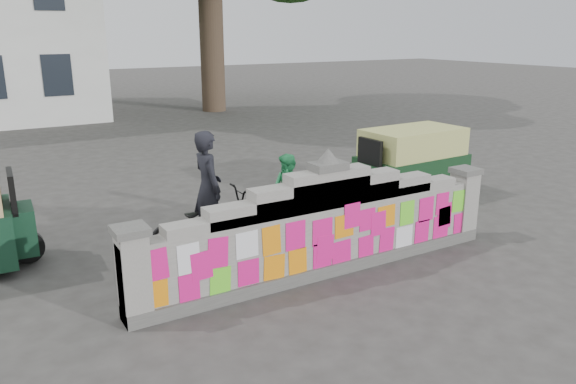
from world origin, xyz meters
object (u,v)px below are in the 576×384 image
at_px(rickshaw_right, 410,162).
at_px(cyclist_rider, 209,202).
at_px(cyclist_bike, 210,224).
at_px(pedestrian, 288,193).

bearing_deg(rickshaw_right, cyclist_rider, 7.41).
distance_m(cyclist_rider, rickshaw_right, 5.37).
height_order(cyclist_bike, rickshaw_right, rickshaw_right).
xyz_separation_m(cyclist_bike, rickshaw_right, (5.29, 0.89, 0.26)).
relative_size(cyclist_bike, rickshaw_right, 0.74).
relative_size(cyclist_bike, pedestrian, 1.45).
xyz_separation_m(cyclist_rider, rickshaw_right, (5.29, 0.89, -0.13)).
xyz_separation_m(cyclist_bike, cyclist_rider, (0.00, 0.00, 0.39)).
bearing_deg(cyclist_bike, cyclist_rider, 0.00).
xyz_separation_m(cyclist_bike, pedestrian, (1.80, 0.43, 0.18)).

